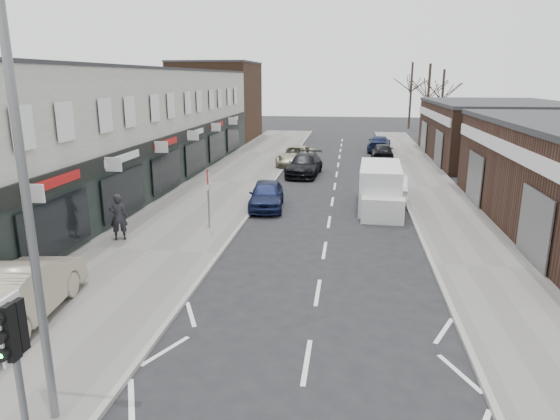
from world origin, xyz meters
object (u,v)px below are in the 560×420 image
(street_lamp, at_px, (35,192))
(parked_car_left_b, at_px, (305,165))
(sedan_on_pavement, at_px, (18,291))
(warning_sign, at_px, (209,181))
(white_van, at_px, (380,188))
(parked_car_right_a, at_px, (391,186))
(traffic_light, at_px, (13,344))
(parked_car_left_a, at_px, (267,195))
(pedestrian, at_px, (118,217))
(parked_car_left_c, at_px, (296,156))
(parked_car_right_b, at_px, (383,152))
(parked_car_right_c, at_px, (379,144))

(street_lamp, bearing_deg, parked_car_left_b, 84.92)
(sedan_on_pavement, bearing_deg, street_lamp, 125.60)
(warning_sign, bearing_deg, white_van, 32.66)
(parked_car_right_a, bearing_deg, warning_sign, 42.92)
(traffic_light, height_order, parked_car_left_a, traffic_light)
(white_van, relative_size, parked_car_right_a, 1.25)
(parked_car_left_a, xyz_separation_m, parked_car_right_a, (6.47, 2.71, 0.05))
(pedestrian, height_order, parked_car_left_c, pedestrian)
(pedestrian, xyz_separation_m, parked_car_left_c, (5.15, 19.46, -0.34))
(street_lamp, distance_m, parked_car_right_b, 34.67)
(parked_car_left_b, distance_m, parked_car_left_c, 4.08)
(white_van, distance_m, sedan_on_pavement, 17.45)
(white_van, height_order, parked_car_right_a, white_van)
(parked_car_left_b, height_order, parked_car_left_c, parked_car_left_b)
(warning_sign, distance_m, parked_car_right_c, 27.38)
(parked_car_left_b, distance_m, parked_car_right_a, 8.42)
(traffic_light, relative_size, sedan_on_pavement, 0.61)
(parked_car_left_c, xyz_separation_m, parked_car_right_a, (6.35, -10.45, 0.04))
(street_lamp, distance_m, parked_car_left_a, 17.42)
(street_lamp, bearing_deg, traffic_light, -84.12)
(parked_car_right_b, bearing_deg, traffic_light, 77.86)
(parked_car_left_a, distance_m, parked_car_left_c, 13.16)
(warning_sign, distance_m, parked_car_left_c, 17.47)
(street_lamp, xyz_separation_m, parked_car_left_c, (1.32, 30.09, -3.89))
(warning_sign, bearing_deg, parked_car_left_c, 83.55)
(warning_sign, xyz_separation_m, pedestrian, (-3.20, -2.16, -1.12))
(parked_car_right_c, bearing_deg, white_van, 92.27)
(warning_sign, xyz_separation_m, parked_car_right_b, (8.66, 20.70, -1.48))
(parked_car_left_b, relative_size, parked_car_right_c, 1.03)
(street_lamp, height_order, parked_car_right_a, street_lamp)
(pedestrian, bearing_deg, parked_car_right_a, -163.11)
(parked_car_right_a, bearing_deg, white_van, 73.83)
(street_lamp, bearing_deg, parked_car_left_a, 85.92)
(parked_car_right_b, distance_m, parked_car_right_c, 5.23)
(street_lamp, relative_size, parked_car_right_c, 1.64)
(traffic_light, distance_m, white_van, 20.14)
(parked_car_right_a, relative_size, parked_car_right_b, 1.11)
(street_lamp, distance_m, parked_car_left_b, 26.53)
(sedan_on_pavement, bearing_deg, white_van, -133.90)
(sedan_on_pavement, xyz_separation_m, parked_car_right_b, (11.43, 29.85, -0.24))
(parked_car_left_a, relative_size, parked_car_left_b, 0.83)
(traffic_light, bearing_deg, parked_car_left_c, 87.81)
(parked_car_left_c, distance_m, parked_car_right_b, 7.52)
(traffic_light, xyz_separation_m, parked_car_left_b, (2.20, 27.36, -1.68))
(street_lamp, relative_size, warning_sign, 2.96)
(sedan_on_pavement, distance_m, parked_car_right_c, 36.90)
(parked_car_left_a, bearing_deg, parked_car_right_c, 67.02)
(warning_sign, relative_size, white_van, 0.47)
(pedestrian, relative_size, parked_car_right_b, 0.45)
(street_lamp, height_order, white_van, street_lamp)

